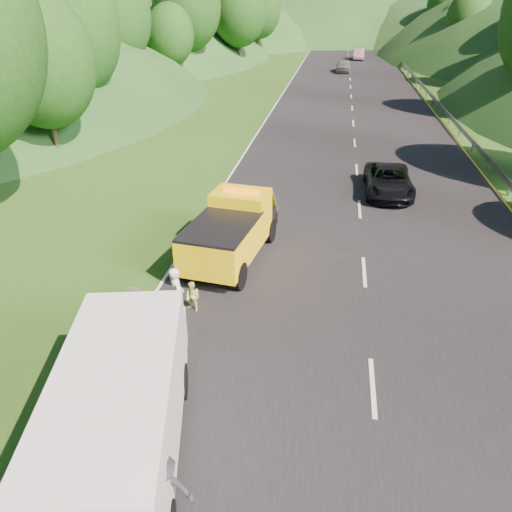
% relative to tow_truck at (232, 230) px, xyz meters
% --- Properties ---
extents(ground, '(320.00, 320.00, 0.00)m').
position_rel_tow_truck_xyz_m(ground, '(1.85, -4.30, -1.18)').
color(ground, '#38661E').
rests_on(ground, ground).
extents(road_surface, '(14.00, 200.00, 0.02)m').
position_rel_tow_truck_xyz_m(road_surface, '(4.85, 35.70, -1.17)').
color(road_surface, black).
rests_on(road_surface, ground).
extents(guardrail, '(0.06, 140.00, 1.52)m').
position_rel_tow_truck_xyz_m(guardrail, '(12.15, 48.20, -1.18)').
color(guardrail, gray).
rests_on(guardrail, ground).
extents(tree_line_left, '(14.00, 140.00, 14.00)m').
position_rel_tow_truck_xyz_m(tree_line_left, '(-17.15, 55.70, -1.18)').
color(tree_line_left, '#215519').
rests_on(tree_line_left, ground).
extents(tree_line_right, '(14.00, 140.00, 14.00)m').
position_rel_tow_truck_xyz_m(tree_line_right, '(24.85, 55.70, -1.18)').
color(tree_line_right, '#215519').
rests_on(tree_line_right, ground).
extents(hills_backdrop, '(201.00, 288.60, 44.00)m').
position_rel_tow_truck_xyz_m(hills_backdrop, '(8.35, 130.40, -1.18)').
color(hills_backdrop, '#2D5B23').
rests_on(hills_backdrop, ground).
extents(tow_truck, '(2.81, 5.85, 2.42)m').
position_rel_tow_truck_xyz_m(tow_truck, '(0.00, 0.00, 0.00)').
color(tow_truck, black).
rests_on(tow_truck, ground).
extents(white_van, '(4.46, 7.50, 2.50)m').
position_rel_tow_truck_xyz_m(white_van, '(-0.41, -9.28, 0.23)').
color(white_van, black).
rests_on(white_van, ground).
extents(woman, '(0.76, 0.82, 1.81)m').
position_rel_tow_truck_xyz_m(woman, '(-0.79, -4.26, -1.18)').
color(woman, silver).
rests_on(woman, ground).
extents(child, '(0.60, 0.55, 1.00)m').
position_rel_tow_truck_xyz_m(child, '(-0.52, -3.64, -1.18)').
color(child, '#CCD370').
rests_on(child, ground).
extents(suitcase, '(0.37, 0.21, 0.60)m').
position_rel_tow_truck_xyz_m(suitcase, '(-2.45, -3.60, -0.88)').
color(suitcase, '#504C3C').
rests_on(suitcase, ground).
extents(passing_suv, '(2.25, 4.82, 1.33)m').
position_rel_tow_truck_xyz_m(passing_suv, '(6.26, 8.05, -1.18)').
color(passing_suv, black).
rests_on(passing_suv, ground).
extents(dist_car_a, '(1.79, 4.44, 1.51)m').
position_rel_tow_truck_xyz_m(dist_car_a, '(3.98, 54.13, -1.18)').
color(dist_car_a, '#535458').
rests_on(dist_car_a, ground).
extents(dist_car_b, '(1.68, 4.83, 1.59)m').
position_rel_tow_truck_xyz_m(dist_car_b, '(6.32, 69.43, -1.18)').
color(dist_car_b, '#7F5463').
rests_on(dist_car_b, ground).
extents(dist_car_c, '(1.97, 4.85, 1.41)m').
position_rel_tow_truck_xyz_m(dist_car_c, '(5.05, 89.70, -1.18)').
color(dist_car_c, '#99514C').
rests_on(dist_car_c, ground).
extents(dist_car_d, '(1.79, 4.44, 1.51)m').
position_rel_tow_truck_xyz_m(dist_car_d, '(4.66, 108.99, -1.18)').
color(dist_car_d, '#795B5A').
rests_on(dist_car_d, ground).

